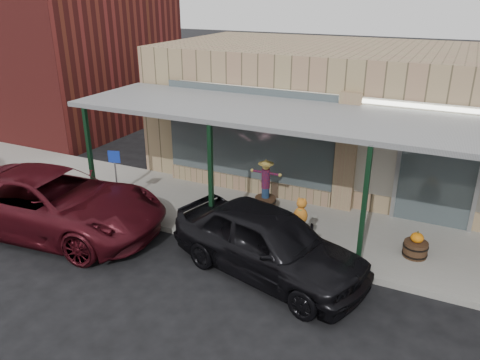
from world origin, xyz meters
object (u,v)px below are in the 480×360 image
at_px(barrel_pumpkin, 416,247).
at_px(parked_sedan, 268,242).
at_px(car_maroon, 54,203).
at_px(barrel_scarecrow, 265,193).
at_px(handicap_sign, 116,171).

distance_m(barrel_pumpkin, parked_sedan, 3.45).
bearing_deg(car_maroon, barrel_scarecrow, -61.01).
height_order(barrel_scarecrow, barrel_pumpkin, barrel_scarecrow).
bearing_deg(parked_sedan, barrel_pumpkin, -41.58).
relative_size(handicap_sign, car_maroon, 0.28).
height_order(handicap_sign, parked_sedan, handicap_sign).
bearing_deg(parked_sedan, handicap_sign, 92.95).
xyz_separation_m(barrel_pumpkin, parked_sedan, (-2.87, -1.88, 0.40)).
bearing_deg(barrel_scarecrow, barrel_pumpkin, -19.57).
height_order(barrel_scarecrow, handicap_sign, handicap_sign).
bearing_deg(barrel_pumpkin, barrel_scarecrow, 169.47).
distance_m(handicap_sign, parked_sedan, 5.12).
distance_m(barrel_scarecrow, car_maroon, 5.52).
bearing_deg(handicap_sign, parked_sedan, -29.02).
bearing_deg(handicap_sign, barrel_pumpkin, -10.99).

